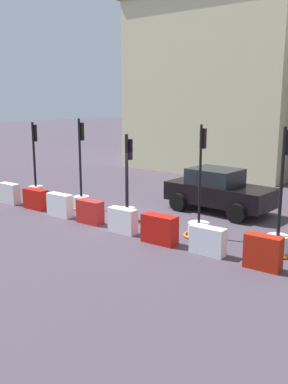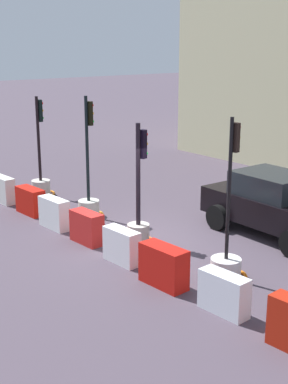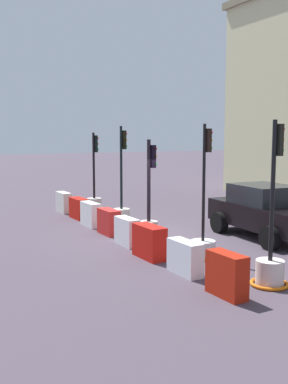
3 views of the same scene
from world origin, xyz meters
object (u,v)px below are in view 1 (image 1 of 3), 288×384
(construction_barrier_4, at_px, (123,221))
(construction_barrier_6, at_px, (208,241))
(construction_barrier_2, at_px, (60,205))
(car_black_sedan, at_px, (218,190))
(traffic_light_3, at_px, (199,223))
(construction_barrier_1, at_px, (36,199))
(construction_barrier_0, at_px, (9,193))
(traffic_light_4, at_px, (278,236))
(traffic_light_2, at_px, (127,205))
(construction_barrier_7, at_px, (263,252))
(construction_barrier_3, at_px, (90,212))
(construction_barrier_5, at_px, (159,229))
(traffic_light_1, at_px, (81,196))
(traffic_light_0, at_px, (36,186))

(construction_barrier_4, height_order, construction_barrier_6, construction_barrier_4)
(construction_barrier_2, distance_m, car_black_sedan, 6.13)
(traffic_light_3, bearing_deg, construction_barrier_4, -148.77)
(construction_barrier_1, bearing_deg, construction_barrier_6, -0.07)
(traffic_light_3, height_order, construction_barrier_0, traffic_light_3)
(construction_barrier_1, bearing_deg, traffic_light_4, 7.40)
(traffic_light_2, bearing_deg, construction_barrier_7, -10.95)
(traffic_light_3, height_order, car_black_sedan, traffic_light_3)
(construction_barrier_7, bearing_deg, construction_barrier_1, 179.83)
(traffic_light_4, height_order, construction_barrier_4, traffic_light_4)
(construction_barrier_0, bearing_deg, construction_barrier_4, 0.37)
(traffic_light_4, bearing_deg, construction_barrier_3, -168.90)
(construction_barrier_7, height_order, car_black_sedan, car_black_sedan)
(traffic_light_3, distance_m, construction_barrier_5, 1.45)
(traffic_light_4, relative_size, construction_barrier_0, 3.53)
(traffic_light_3, bearing_deg, traffic_light_1, 179.52)
(traffic_light_2, xyz_separation_m, construction_barrier_5, (2.42, -1.21, -0.16))
(traffic_light_1, bearing_deg, car_black_sedan, 34.23)
(traffic_light_1, distance_m, construction_barrier_3, 2.26)
(traffic_light_3, relative_size, construction_barrier_6, 3.40)
(traffic_light_4, distance_m, construction_barrier_4, 4.96)
(construction_barrier_3, distance_m, construction_barrier_7, 6.55)
(traffic_light_0, height_order, construction_barrier_3, traffic_light_0)
(traffic_light_4, xyz_separation_m, construction_barrier_5, (-3.20, -1.37, -0.11))
(traffic_light_1, bearing_deg, construction_barrier_5, -15.28)
(construction_barrier_2, relative_size, construction_barrier_4, 1.07)
(traffic_light_2, xyz_separation_m, construction_barrier_3, (-0.79, -1.10, -0.19))
(traffic_light_0, distance_m, traffic_light_1, 3.03)
(construction_barrier_1, relative_size, construction_barrier_2, 1.02)
(construction_barrier_2, bearing_deg, construction_barrier_5, -0.47)
(construction_barrier_7, bearing_deg, construction_barrier_4, -179.38)
(traffic_light_1, relative_size, traffic_light_2, 1.15)
(construction_barrier_2, distance_m, construction_barrier_7, 8.12)
(traffic_light_2, height_order, construction_barrier_6, traffic_light_2)
(construction_barrier_3, xyz_separation_m, construction_barrier_5, (3.21, -0.11, 0.03))
(construction_barrier_1, xyz_separation_m, construction_barrier_7, (9.73, -0.03, 0.05))
(traffic_light_3, relative_size, construction_barrier_4, 3.50)
(construction_barrier_1, distance_m, construction_barrier_2, 1.61)
(traffic_light_3, xyz_separation_m, construction_barrier_6, (1.09, -1.23, -0.06))
(construction_barrier_0, bearing_deg, construction_barrier_1, 4.24)
(car_black_sedan, bearing_deg, construction_barrier_5, -82.91)
(construction_barrier_5, bearing_deg, construction_barrier_7, 1.65)
(traffic_light_1, height_order, construction_barrier_0, traffic_light_1)
(construction_barrier_3, relative_size, construction_barrier_6, 0.97)
(construction_barrier_0, xyz_separation_m, construction_barrier_3, (4.84, 0.11, -0.01))
(construction_barrier_1, distance_m, car_black_sedan, 7.29)
(construction_barrier_2, bearing_deg, traffic_light_1, 102.35)
(construction_barrier_1, xyz_separation_m, construction_barrier_2, (1.61, -0.09, 0.03))
(traffic_light_0, xyz_separation_m, car_black_sedan, (7.55, 3.07, 0.33))
(construction_barrier_4, bearing_deg, construction_barrier_7, 0.62)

